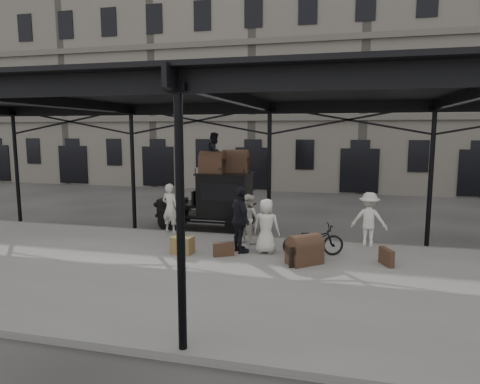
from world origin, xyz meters
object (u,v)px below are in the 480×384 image
at_px(bicycle, 313,240).
at_px(steamer_trunk_platform, 305,252).
at_px(steamer_trunk_roof_near, 212,164).
at_px(taxi, 217,198).
at_px(porter_official, 240,220).
at_px(porter_left, 170,208).

relative_size(bicycle, steamer_trunk_platform, 1.93).
bearing_deg(steamer_trunk_roof_near, bicycle, -32.93).
xyz_separation_m(steamer_trunk_roof_near, steamer_trunk_platform, (3.74, -3.60, -2.03)).
bearing_deg(taxi, bicycle, -38.38).
bearing_deg(bicycle, porter_official, 77.58).
height_order(porter_left, steamer_trunk_platform, porter_left).
height_order(bicycle, steamer_trunk_roof_near, steamer_trunk_roof_near).
distance_m(taxi, porter_official, 3.65).
xyz_separation_m(porter_left, steamer_trunk_platform, (4.95, -2.47, -0.54)).
relative_size(porter_left, steamer_trunk_platform, 1.91).
bearing_deg(steamer_trunk_platform, porter_official, 120.50).
xyz_separation_m(porter_left, bicycle, (5.10, -1.64, -0.41)).
xyz_separation_m(taxi, bicycle, (3.82, -3.02, -0.59)).
distance_m(porter_left, bicycle, 5.38).
xyz_separation_m(taxi, steamer_trunk_platform, (3.66, -3.85, -0.72)).
distance_m(taxi, bicycle, 4.91).
bearing_deg(steamer_trunk_platform, steamer_trunk_roof_near, 94.38).
xyz_separation_m(bicycle, steamer_trunk_platform, (-0.16, -0.83, -0.13)).
height_order(taxi, steamer_trunk_roof_near, steamer_trunk_roof_near).
distance_m(porter_official, bicycle, 2.18).
height_order(porter_official, steamer_trunk_platform, porter_official).
xyz_separation_m(porter_official, bicycle, (2.11, 0.20, -0.52)).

